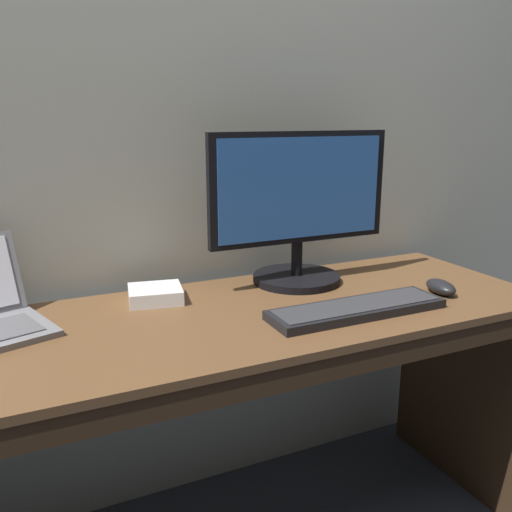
{
  "coord_description": "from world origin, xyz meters",
  "views": [
    {
      "loc": [
        -0.41,
        -1.18,
        1.19
      ],
      "look_at": [
        0.14,
        0.0,
        0.85
      ],
      "focal_mm": 38.17,
      "sensor_mm": 36.0,
      "label": 1
    }
  ],
  "objects_px": {
    "wired_keyboard": "(357,309)",
    "external_drive_box": "(155,294)",
    "computer_mouse": "(441,287)",
    "external_monitor": "(299,211)"
  },
  "relations": [
    {
      "from": "external_drive_box",
      "to": "computer_mouse",
      "type": "bearing_deg",
      "value": -20.51
    },
    {
      "from": "computer_mouse",
      "to": "external_drive_box",
      "type": "xyz_separation_m",
      "value": [
        -0.73,
        0.27,
        -0.0
      ]
    },
    {
      "from": "external_monitor",
      "to": "external_drive_box",
      "type": "distance_m",
      "value": 0.46
    },
    {
      "from": "external_monitor",
      "to": "external_drive_box",
      "type": "xyz_separation_m",
      "value": [
        -0.42,
        0.02,
        -0.19
      ]
    },
    {
      "from": "wired_keyboard",
      "to": "computer_mouse",
      "type": "xyz_separation_m",
      "value": [
        0.3,
        0.03,
        0.01
      ]
    },
    {
      "from": "external_monitor",
      "to": "computer_mouse",
      "type": "relative_size",
      "value": 5.12
    },
    {
      "from": "wired_keyboard",
      "to": "computer_mouse",
      "type": "distance_m",
      "value": 0.3
    },
    {
      "from": "external_monitor",
      "to": "computer_mouse",
      "type": "height_order",
      "value": "external_monitor"
    },
    {
      "from": "wired_keyboard",
      "to": "external_drive_box",
      "type": "height_order",
      "value": "external_drive_box"
    },
    {
      "from": "external_monitor",
      "to": "external_drive_box",
      "type": "relative_size",
      "value": 4.01
    }
  ]
}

